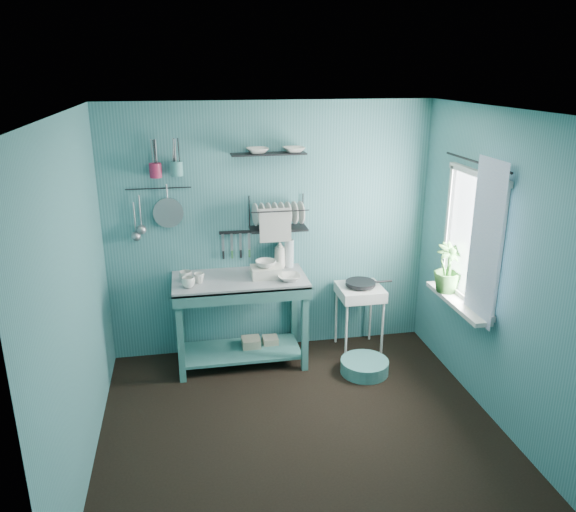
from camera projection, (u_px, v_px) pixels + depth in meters
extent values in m
plane|color=black|center=(301.00, 429.00, 4.54)|extent=(3.20, 3.20, 0.00)
plane|color=silver|center=(304.00, 112.00, 3.74)|extent=(3.20, 3.20, 0.00)
plane|color=#387074|center=(271.00, 231.00, 5.54)|extent=(3.20, 0.00, 3.20)
plane|color=#387074|center=(366.00, 397.00, 2.75)|extent=(3.20, 0.00, 3.20)
plane|color=#387074|center=(76.00, 302.00, 3.86)|extent=(0.00, 3.00, 3.00)
plane|color=#387074|center=(501.00, 272.00, 4.42)|extent=(0.00, 3.00, 3.00)
cube|color=#356F6B|center=(241.00, 321.00, 5.45)|extent=(1.36, 0.86, 0.89)
imported|color=silver|center=(188.00, 282.00, 5.06)|extent=(0.12, 0.12, 0.10)
imported|color=silver|center=(199.00, 278.00, 5.17)|extent=(0.14, 0.14, 0.09)
imported|color=silver|center=(186.00, 276.00, 5.21)|extent=(0.17, 0.17, 0.10)
cube|color=beige|center=(266.00, 272.00, 5.32)|extent=(0.28, 0.22, 0.10)
imported|color=silver|center=(266.00, 264.00, 5.29)|extent=(0.20, 0.19, 0.06)
imported|color=beige|center=(280.00, 254.00, 5.52)|extent=(0.12, 0.12, 0.30)
cylinder|color=silver|center=(289.00, 253.00, 5.56)|extent=(0.09, 0.09, 0.28)
imported|color=silver|center=(289.00, 277.00, 5.24)|extent=(0.22, 0.22, 0.05)
cube|color=silver|center=(359.00, 318.00, 5.74)|extent=(0.49, 0.49, 0.70)
cylinder|color=black|center=(360.00, 283.00, 5.61)|extent=(0.30, 0.30, 0.03)
cube|color=black|center=(236.00, 232.00, 5.45)|extent=(0.32, 0.02, 0.03)
cube|color=black|center=(278.00, 213.00, 5.36)|extent=(0.55, 0.25, 0.32)
cube|color=black|center=(268.00, 154.00, 5.19)|extent=(0.70, 0.19, 0.01)
imported|color=silver|center=(257.00, 153.00, 5.17)|extent=(0.22, 0.22, 0.05)
imported|color=silver|center=(294.00, 147.00, 5.22)|extent=(0.22, 0.22, 0.05)
cylinder|color=#9C1C3F|center=(156.00, 170.00, 5.07)|extent=(0.11, 0.11, 0.13)
cylinder|color=teal|center=(177.00, 169.00, 5.10)|extent=(0.11, 0.11, 0.13)
cylinder|color=gray|center=(168.00, 213.00, 5.24)|extent=(0.28, 0.03, 0.28)
cylinder|color=gray|center=(140.00, 211.00, 5.20)|extent=(0.01, 0.01, 0.30)
cylinder|color=gray|center=(135.00, 218.00, 5.21)|extent=(0.01, 0.01, 0.30)
cylinder|color=black|center=(158.00, 188.00, 5.18)|extent=(0.60, 0.01, 0.01)
plane|color=white|center=(473.00, 238.00, 4.79)|extent=(0.00, 1.10, 1.10)
cube|color=silver|center=(457.00, 302.00, 4.96)|extent=(0.16, 0.95, 0.04)
plane|color=silver|center=(485.00, 243.00, 4.48)|extent=(0.00, 1.35, 1.35)
cylinder|color=black|center=(476.00, 162.00, 4.57)|extent=(0.02, 1.05, 0.02)
imported|color=#2A5923|center=(448.00, 268.00, 5.08)|extent=(0.30, 0.30, 0.45)
cube|color=gray|center=(251.00, 348.00, 5.62)|extent=(0.18, 0.18, 0.22)
cube|color=gray|center=(270.00, 346.00, 5.69)|extent=(0.15, 0.15, 0.20)
cylinder|color=teal|center=(364.00, 366.00, 5.37)|extent=(0.46, 0.46, 0.13)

